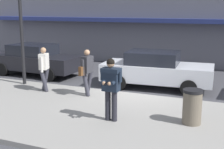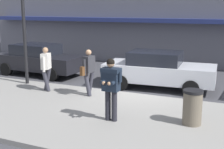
{
  "view_description": "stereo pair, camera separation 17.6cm",
  "coord_description": "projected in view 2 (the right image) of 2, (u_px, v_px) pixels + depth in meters",
  "views": [
    {
      "loc": [
        3.74,
        -11.0,
        3.31
      ],
      "look_at": [
        0.4,
        -3.23,
        1.49
      ],
      "focal_mm": 50.0,
      "sensor_mm": 36.0,
      "label": 1
    },
    {
      "loc": [
        3.9,
        -10.93,
        3.31
      ],
      "look_at": [
        0.4,
        -3.23,
        1.49
      ],
      "focal_mm": 50.0,
      "sensor_mm": 36.0,
      "label": 2
    }
  ],
  "objects": [
    {
      "name": "pedestrian_in_light_coat",
      "position": [
        46.0,
        66.0,
        11.95
      ],
      "size": [
        0.4,
        0.58,
        1.7
      ],
      "color": "#33333D",
      "rests_on": "sidewalk"
    },
    {
      "name": "ground_plane",
      "position": [
        137.0,
        95.0,
        12.0
      ],
      "size": [
        80.0,
        80.0,
        0.0
      ],
      "primitive_type": "plane",
      "color": "#3D3D42"
    },
    {
      "name": "trash_bin",
      "position": [
        192.0,
        107.0,
        8.55
      ],
      "size": [
        0.55,
        0.55,
        0.98
      ],
      "color": "#665B4C",
      "rests_on": "sidewalk"
    },
    {
      "name": "curb_paint_line",
      "position": [
        163.0,
        98.0,
        11.64
      ],
      "size": [
        28.0,
        0.12,
        0.01
      ],
      "primitive_type": "cube",
      "color": "silver",
      "rests_on": "ground"
    },
    {
      "name": "parked_sedan_mid",
      "position": [
        158.0,
        70.0,
        12.92
      ],
      "size": [
        4.62,
        2.18,
        1.54
      ],
      "color": "silver",
      "rests_on": "ground"
    },
    {
      "name": "sidewalk",
      "position": [
        136.0,
        122.0,
        9.04
      ],
      "size": [
        32.0,
        5.3,
        0.14
      ],
      "primitive_type": "cube",
      "color": "gray",
      "rests_on": "ground"
    },
    {
      "name": "street_lamp_post",
      "position": [
        23.0,
        12.0,
        12.68
      ],
      "size": [
        0.36,
        0.36,
        4.88
      ],
      "color": "black",
      "rests_on": "sidewalk"
    },
    {
      "name": "man_texting_on_phone",
      "position": [
        111.0,
        83.0,
        8.7
      ],
      "size": [
        0.65,
        0.58,
        1.81
      ],
      "color": "#23232B",
      "rests_on": "sidewalk"
    },
    {
      "name": "parked_sedan_near",
      "position": [
        39.0,
        59.0,
        15.52
      ],
      "size": [
        4.57,
        2.06,
        1.54
      ],
      "color": "black",
      "rests_on": "ground"
    },
    {
      "name": "pedestrian_with_bag",
      "position": [
        88.0,
        70.0,
        11.3
      ],
      "size": [
        0.37,
        0.72,
        1.7
      ],
      "color": "#33333D",
      "rests_on": "sidewalk"
    }
  ]
}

